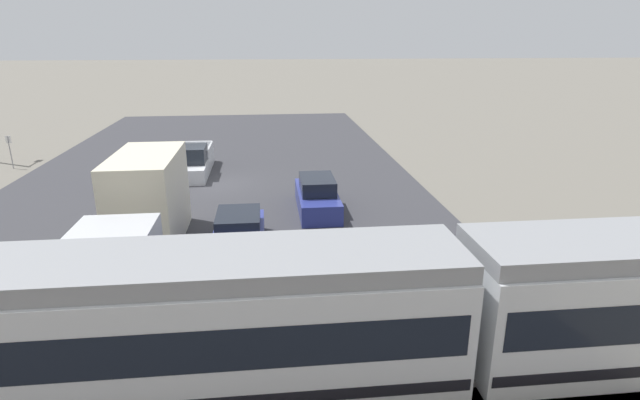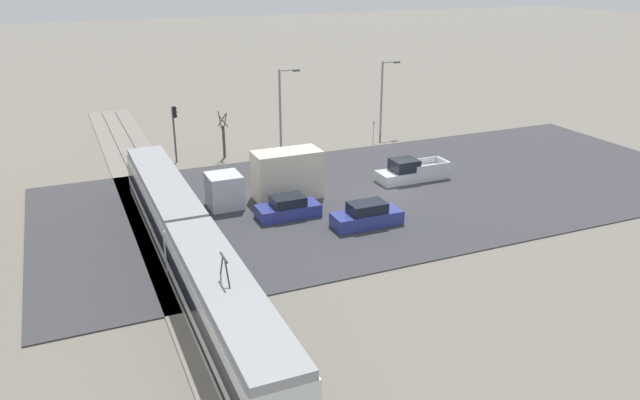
{
  "view_description": "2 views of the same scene",
  "coord_description": "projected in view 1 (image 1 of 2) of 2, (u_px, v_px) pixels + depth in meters",
  "views": [
    {
      "loc": [
        -2.93,
        26.98,
        7.83
      ],
      "look_at": [
        -4.8,
        9.74,
        2.13
      ],
      "focal_mm": 28.0,
      "sensor_mm": 36.0,
      "label": 1
    },
    {
      "loc": [
        -38.34,
        22.71,
        16.22
      ],
      "look_at": [
        -4.29,
        7.95,
        1.98
      ],
      "focal_mm": 35.0,
      "sensor_mm": 36.0,
      "label": 2
    }
  ],
  "objects": [
    {
      "name": "sedan_car_0",
      "position": [
        317.0,
        197.0,
        23.19
      ],
      "size": [
        1.79,
        4.61,
        1.59
      ],
      "rotation": [
        0.0,
        0.0,
        3.14
      ],
      "color": "navy",
      "rests_on": "ground"
    },
    {
      "name": "rail_bed",
      "position": [
        148.0,
        390.0,
        11.54
      ],
      "size": [
        72.23,
        4.4,
        0.22
      ],
      "color": "gray",
      "rests_on": "ground"
    },
    {
      "name": "road_surface",
      "position": [
        215.0,
        184.0,
        27.61
      ],
      "size": [
        22.57,
        51.14,
        0.08
      ],
      "color": "#38383D",
      "rests_on": "ground"
    },
    {
      "name": "ground_plane",
      "position": [
        215.0,
        185.0,
        27.62
      ],
      "size": [
        320.0,
        320.0,
        0.0
      ],
      "primitive_type": "plane",
      "color": "slate"
    },
    {
      "name": "no_parking_sign",
      "position": [
        10.0,
        149.0,
        30.68
      ],
      "size": [
        0.32,
        0.08,
        2.04
      ],
      "color": "gray",
      "rests_on": "ground"
    },
    {
      "name": "pickup_truck",
      "position": [
        193.0,
        162.0,
        29.49
      ],
      "size": [
        1.97,
        5.81,
        1.77
      ],
      "color": "silver",
      "rests_on": "ground"
    },
    {
      "name": "box_truck",
      "position": [
        142.0,
        212.0,
        18.34
      ],
      "size": [
        2.37,
        8.24,
        3.51
      ],
      "color": "silver",
      "rests_on": "ground"
    },
    {
      "name": "light_rail_tram",
      "position": [
        463.0,
        309.0,
        11.78
      ],
      "size": [
        29.81,
        2.69,
        4.45
      ],
      "color": "silver",
      "rests_on": "ground"
    },
    {
      "name": "sedan_car_1",
      "position": [
        239.0,
        235.0,
        18.9
      ],
      "size": [
        1.88,
        4.23,
        1.47
      ],
      "color": "navy",
      "rests_on": "ground"
    }
  ]
}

